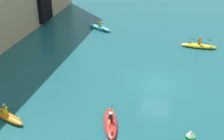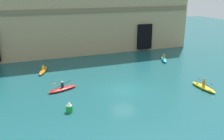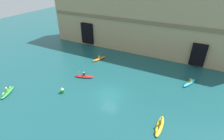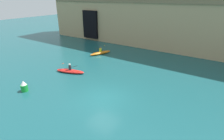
{
  "view_description": "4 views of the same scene",
  "coord_description": "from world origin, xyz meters",
  "px_view_note": "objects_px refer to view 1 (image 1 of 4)",
  "views": [
    {
      "loc": [
        -21.94,
        -2.41,
        13.13
      ],
      "look_at": [
        -2.56,
        3.13,
        2.16
      ],
      "focal_mm": 50.0,
      "sensor_mm": 36.0,
      "label": 1
    },
    {
      "loc": [
        -10.17,
        -22.85,
        10.36
      ],
      "look_at": [
        0.12,
        3.69,
        1.12
      ],
      "focal_mm": 40.0,
      "sensor_mm": 36.0,
      "label": 2
    },
    {
      "loc": [
        9.92,
        -18.51,
        16.14
      ],
      "look_at": [
        -1.02,
        2.78,
        2.5
      ],
      "focal_mm": 28.0,
      "sensor_mm": 36.0,
      "label": 3
    },
    {
      "loc": [
        7.57,
        -9.95,
        7.88
      ],
      "look_at": [
        -0.66,
        2.32,
        1.57
      ],
      "focal_mm": 28.0,
      "sensor_mm": 36.0,
      "label": 4
    }
  ],
  "objects_px": {
    "kayak_cyan": "(99,27)",
    "kayak_red": "(111,123)",
    "marker_buoy": "(190,137)",
    "kayak_orange": "(6,115)",
    "kayak_yellow": "(199,45)"
  },
  "relations": [
    {
      "from": "kayak_orange",
      "to": "kayak_red",
      "type": "relative_size",
      "value": 1.01
    },
    {
      "from": "kayak_orange",
      "to": "kayak_red",
      "type": "bearing_deg",
      "value": 29.91
    },
    {
      "from": "kayak_red",
      "to": "kayak_yellow",
      "type": "bearing_deg",
      "value": -38.44
    },
    {
      "from": "kayak_cyan",
      "to": "kayak_red",
      "type": "relative_size",
      "value": 0.99
    },
    {
      "from": "kayak_cyan",
      "to": "marker_buoy",
      "type": "bearing_deg",
      "value": -32.11
    },
    {
      "from": "kayak_cyan",
      "to": "kayak_yellow",
      "type": "bearing_deg",
      "value": 13.42
    },
    {
      "from": "kayak_orange",
      "to": "marker_buoy",
      "type": "bearing_deg",
      "value": 24.17
    },
    {
      "from": "kayak_orange",
      "to": "marker_buoy",
      "type": "height_order",
      "value": "kayak_orange"
    },
    {
      "from": "kayak_red",
      "to": "marker_buoy",
      "type": "xyz_separation_m",
      "value": [
        -0.36,
        -5.16,
        0.27
      ]
    },
    {
      "from": "kayak_yellow",
      "to": "marker_buoy",
      "type": "distance_m",
      "value": 14.77
    },
    {
      "from": "kayak_cyan",
      "to": "kayak_orange",
      "type": "distance_m",
      "value": 17.76
    },
    {
      "from": "kayak_cyan",
      "to": "kayak_red",
      "type": "bearing_deg",
      "value": -45.51
    },
    {
      "from": "kayak_cyan",
      "to": "kayak_red",
      "type": "height_order",
      "value": "kayak_cyan"
    },
    {
      "from": "kayak_cyan",
      "to": "marker_buoy",
      "type": "distance_m",
      "value": 20.33
    },
    {
      "from": "kayak_orange",
      "to": "kayak_yellow",
      "type": "relative_size",
      "value": 0.98
    }
  ]
}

